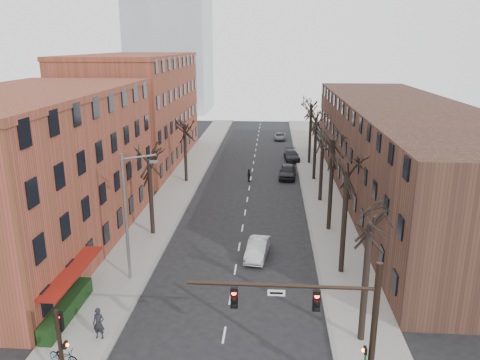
% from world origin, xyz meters
% --- Properties ---
extents(sidewalk_left, '(4.00, 90.00, 0.15)m').
position_xyz_m(sidewalk_left, '(-8.00, 35.00, 0.07)').
color(sidewalk_left, gray).
rests_on(sidewalk_left, ground).
extents(sidewalk_right, '(4.00, 90.00, 0.15)m').
position_xyz_m(sidewalk_right, '(8.00, 35.00, 0.07)').
color(sidewalk_right, gray).
rests_on(sidewalk_right, ground).
extents(building_left_near, '(12.00, 26.00, 12.00)m').
position_xyz_m(building_left_near, '(-16.00, 15.00, 6.00)').
color(building_left_near, brown).
rests_on(building_left_near, ground).
extents(building_left_far, '(12.00, 28.00, 14.00)m').
position_xyz_m(building_left_far, '(-16.00, 44.00, 7.00)').
color(building_left_far, brown).
rests_on(building_left_far, ground).
extents(building_right, '(12.00, 50.00, 10.00)m').
position_xyz_m(building_right, '(16.00, 30.00, 5.00)').
color(building_right, '#482D21').
rests_on(building_right, ground).
extents(awning_left, '(1.20, 7.00, 0.15)m').
position_xyz_m(awning_left, '(-9.40, 6.00, 0.00)').
color(awning_left, maroon).
rests_on(awning_left, ground).
extents(hedge, '(0.80, 6.00, 1.00)m').
position_xyz_m(hedge, '(-9.50, 5.00, 0.65)').
color(hedge, black).
rests_on(hedge, sidewalk_left).
extents(tree_right_a, '(5.20, 5.20, 10.00)m').
position_xyz_m(tree_right_a, '(7.60, 4.00, 0.00)').
color(tree_right_a, black).
rests_on(tree_right_a, ground).
extents(tree_right_b, '(5.20, 5.20, 10.80)m').
position_xyz_m(tree_right_b, '(7.60, 12.00, 0.00)').
color(tree_right_b, black).
rests_on(tree_right_b, ground).
extents(tree_right_c, '(5.20, 5.20, 11.60)m').
position_xyz_m(tree_right_c, '(7.60, 20.00, 0.00)').
color(tree_right_c, black).
rests_on(tree_right_c, ground).
extents(tree_right_d, '(5.20, 5.20, 10.00)m').
position_xyz_m(tree_right_d, '(7.60, 28.00, 0.00)').
color(tree_right_d, black).
rests_on(tree_right_d, ground).
extents(tree_right_e, '(5.20, 5.20, 10.80)m').
position_xyz_m(tree_right_e, '(7.60, 36.00, 0.00)').
color(tree_right_e, black).
rests_on(tree_right_e, ground).
extents(tree_right_f, '(5.20, 5.20, 11.60)m').
position_xyz_m(tree_right_f, '(7.60, 44.00, 0.00)').
color(tree_right_f, black).
rests_on(tree_right_f, ground).
extents(tree_left_a, '(5.20, 5.20, 9.50)m').
position_xyz_m(tree_left_a, '(-7.60, 18.00, 0.00)').
color(tree_left_a, black).
rests_on(tree_left_a, ground).
extents(tree_left_b, '(5.20, 5.20, 9.50)m').
position_xyz_m(tree_left_b, '(-7.60, 34.00, 0.00)').
color(tree_left_b, black).
rests_on(tree_left_b, ground).
extents(signal_mast_arm, '(8.14, 0.30, 7.20)m').
position_xyz_m(signal_mast_arm, '(5.45, -1.00, 4.40)').
color(signal_mast_arm, black).
rests_on(signal_mast_arm, ground).
extents(signal_pole_left, '(0.47, 0.44, 4.40)m').
position_xyz_m(signal_pole_left, '(-6.99, -0.95, 2.61)').
color(signal_pole_left, black).
rests_on(signal_pole_left, ground).
extents(streetlight, '(2.45, 0.22, 9.03)m').
position_xyz_m(streetlight, '(-7.03, 10.00, 5.01)').
color(streetlight, slate).
rests_on(streetlight, ground).
extents(silver_sedan, '(1.97, 4.33, 1.38)m').
position_xyz_m(silver_sedan, '(1.53, 14.16, 0.69)').
color(silver_sedan, '#A8ABAF').
rests_on(silver_sedan, ground).
extents(parked_car_near, '(2.33, 5.00, 1.66)m').
position_xyz_m(parked_car_near, '(4.46, 36.62, 0.83)').
color(parked_car_near, black).
rests_on(parked_car_near, ground).
extents(parked_car_mid, '(2.33, 4.94, 1.39)m').
position_xyz_m(parked_car_mid, '(5.29, 45.69, 0.70)').
color(parked_car_mid, black).
rests_on(parked_car_mid, ground).
extents(parked_car_far, '(1.99, 4.11, 1.13)m').
position_xyz_m(parked_car_far, '(3.84, 60.31, 0.56)').
color(parked_car_far, slate).
rests_on(parked_car_far, ground).
extents(pedestrian_a, '(0.68, 0.47, 1.82)m').
position_xyz_m(pedestrian_a, '(-6.81, 3.04, 1.06)').
color(pedestrian_a, black).
rests_on(pedestrian_a, sidewalk_left).
extents(pedestrian_crossing, '(0.69, 0.99, 1.55)m').
position_xyz_m(pedestrian_crossing, '(-0.17, 34.65, 0.78)').
color(pedestrian_crossing, black).
rests_on(pedestrian_crossing, ground).
extents(bicycle, '(1.83, 1.04, 0.91)m').
position_xyz_m(bicycle, '(-7.85, 0.80, 0.60)').
color(bicycle, gray).
rests_on(bicycle, sidewalk_left).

